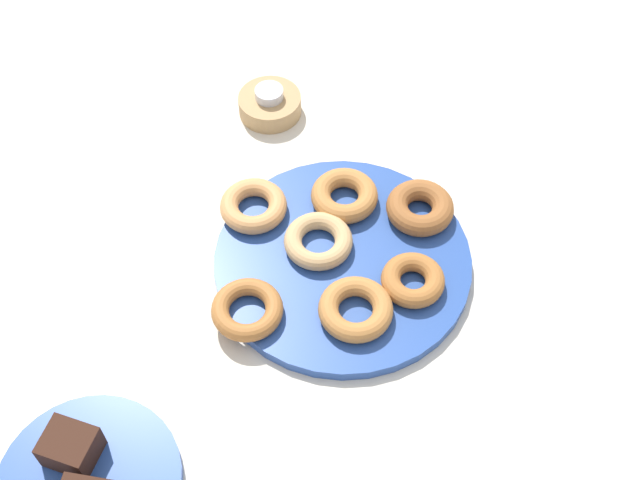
% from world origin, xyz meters
% --- Properties ---
extents(ground_plane, '(2.40, 2.40, 0.00)m').
position_xyz_m(ground_plane, '(0.00, 0.00, 0.00)').
color(ground_plane, beige).
extents(donut_plate, '(0.33, 0.33, 0.02)m').
position_xyz_m(donut_plate, '(0.00, 0.00, 0.01)').
color(donut_plate, '#284C9E').
rests_on(donut_plate, ground_plane).
extents(donut_0, '(0.12, 0.12, 0.03)m').
position_xyz_m(donut_0, '(0.09, 0.02, 0.03)').
color(donut_0, '#BC7A3D').
rests_on(donut_0, donut_plate).
extents(donut_1, '(0.13, 0.13, 0.03)m').
position_xyz_m(donut_1, '(0.09, -0.08, 0.03)').
color(donut_1, '#995B2D').
rests_on(donut_1, donut_plate).
extents(donut_2, '(0.12, 0.12, 0.02)m').
position_xyz_m(donut_2, '(0.01, 0.03, 0.03)').
color(donut_2, tan).
rests_on(donut_2, donut_plate).
extents(donut_3, '(0.12, 0.12, 0.02)m').
position_xyz_m(donut_3, '(0.05, 0.13, 0.03)').
color(donut_3, tan).
rests_on(donut_3, donut_plate).
extents(donut_4, '(0.09, 0.09, 0.02)m').
position_xyz_m(donut_4, '(-0.02, -0.09, 0.03)').
color(donut_4, '#AD6B33').
rests_on(donut_4, donut_plate).
extents(donut_5, '(0.09, 0.09, 0.03)m').
position_xyz_m(donut_5, '(-0.08, -0.03, 0.03)').
color(donut_5, '#BC7A3D').
rests_on(donut_5, donut_plate).
extents(donut_6, '(0.10, 0.10, 0.02)m').
position_xyz_m(donut_6, '(-0.11, 0.10, 0.03)').
color(donut_6, '#AD6B33').
rests_on(donut_6, donut_plate).
extents(brownie_far, '(0.05, 0.06, 0.04)m').
position_xyz_m(brownie_far, '(-0.32, 0.23, 0.03)').
color(brownie_far, '#381E14').
rests_on(brownie_far, cake_plate).
extents(candle_holder, '(0.09, 0.09, 0.03)m').
position_xyz_m(candle_holder, '(0.25, 0.16, 0.01)').
color(candle_holder, tan).
rests_on(candle_holder, ground_plane).
extents(tealight, '(0.04, 0.04, 0.01)m').
position_xyz_m(tealight, '(0.25, 0.16, 0.04)').
color(tealight, silver).
rests_on(tealight, candle_holder).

